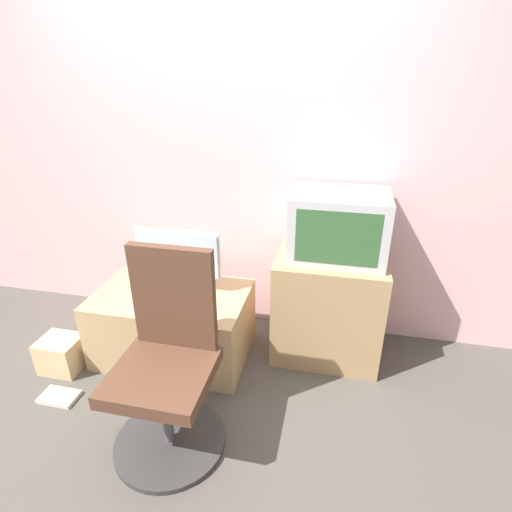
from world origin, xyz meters
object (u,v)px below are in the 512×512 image
office_chair (168,371)px  keyboard (167,303)px  mouse (201,303)px  book (59,397)px  crt_tv (338,226)px  cardboard_box_lower (62,354)px  main_monitor (178,260)px

office_chair → keyboard: bearing=113.6°
mouse → book: 1.00m
mouse → crt_tv: 0.96m
crt_tv → cardboard_box_lower: (-1.67, -0.58, -0.81)m
keyboard → cardboard_box_lower: keyboard is taller
keyboard → book: 0.84m
keyboard → cardboard_box_lower: (-0.68, -0.19, -0.36)m
mouse → office_chair: office_chair is taller
office_chair → book: size_ratio=4.76×
mouse → crt_tv: size_ratio=0.11×
main_monitor → office_chair: (0.22, -0.72, -0.24)m
office_chair → cardboard_box_lower: bearing=159.8°
crt_tv → cardboard_box_lower: crt_tv is taller
main_monitor → mouse: 0.32m
main_monitor → mouse: (0.20, -0.16, -0.20)m
main_monitor → keyboard: 0.28m
cardboard_box_lower → keyboard: bearing=15.7°
cardboard_box_lower → main_monitor: bearing=28.9°
main_monitor → crt_tv: 1.03m
mouse → office_chair: (0.02, -0.56, -0.05)m
main_monitor → mouse: bearing=-39.9°
main_monitor → crt_tv: size_ratio=0.97×
cardboard_box_lower → office_chair: bearing=-20.2°
mouse → book: mouse is taller
mouse → book: (-0.75, -0.47, -0.47)m
keyboard → mouse: mouse is taller
keyboard → office_chair: size_ratio=0.27×
main_monitor → book: (-0.56, -0.63, -0.66)m
cardboard_box_lower → book: size_ratio=1.15×
office_chair → book: 0.88m
mouse → cardboard_box_lower: (-0.89, -0.22, -0.37)m
main_monitor → keyboard: main_monitor is taller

